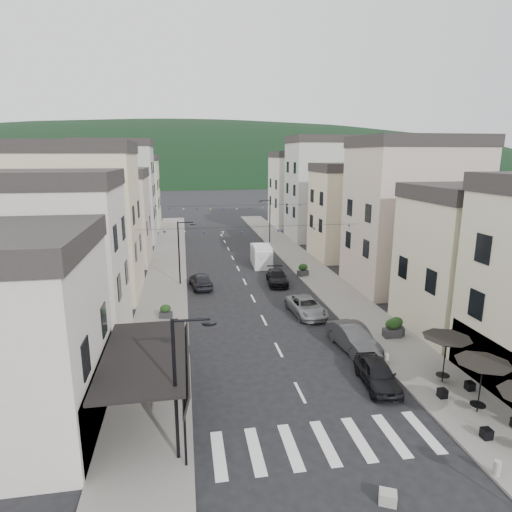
{
  "coord_description": "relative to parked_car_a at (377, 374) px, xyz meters",
  "views": [
    {
      "loc": [
        -5.52,
        -13.05,
        11.84
      ],
      "look_at": [
        0.4,
        21.83,
        3.5
      ],
      "focal_mm": 30.0,
      "sensor_mm": 36.0,
      "label": 1
    }
  ],
  "objects": [
    {
      "name": "boutique_awning",
      "position": [
        -11.44,
        -1.0,
        2.43
      ],
      "size": [
        3.77,
        7.5,
        3.28
      ],
      "color": "black",
      "rests_on": "ground"
    },
    {
      "name": "parked_car_a",
      "position": [
        0.0,
        0.0,
        0.0
      ],
      "size": [
        1.96,
        4.13,
        1.36
      ],
      "primitive_type": "imported",
      "rotation": [
        0.0,
        0.0,
        -0.09
      ],
      "color": "black",
      "rests_on": "ground"
    },
    {
      "name": "pedestrian_b",
      "position": [
        -10.42,
        6.88,
        0.25
      ],
      "size": [
        0.98,
        0.9,
        1.62
      ],
      "primitive_type": "imported",
      "rotation": [
        0.0,
        0.0,
        -0.47
      ],
      "color": "black",
      "rests_on": "sidewalk_left"
    },
    {
      "name": "sidewalk_left",
      "position": [
        -11.69,
        26.0,
        -0.62
      ],
      "size": [
        4.0,
        76.0,
        0.12
      ],
      "primitive_type": "cube",
      "color": "slate",
      "rests_on": "ground"
    },
    {
      "name": "bollards",
      "position": [
        -4.19,
        -0.5,
        -0.26
      ],
      "size": [
        11.66,
        10.26,
        0.6
      ],
      "color": "gray",
      "rests_on": "ground"
    },
    {
      "name": "planter_lb",
      "position": [
        -11.31,
        11.42,
        -0.06
      ],
      "size": [
        0.99,
        0.66,
        1.02
      ],
      "rotation": [
        0.0,
        0.0,
        -0.18
      ],
      "color": "#29282B",
      "rests_on": "sidewalk_left"
    },
    {
      "name": "delivery_van",
      "position": [
        -1.48,
        25.95,
        0.46
      ],
      "size": [
        2.19,
        4.96,
        2.33
      ],
      "rotation": [
        0.0,
        0.0,
        -0.05
      ],
      "color": "silver",
      "rests_on": "ground"
    },
    {
      "name": "parked_car_d",
      "position": [
        -1.26,
        18.83,
        -0.03
      ],
      "size": [
        2.25,
        4.62,
        1.29
      ],
      "primitive_type": "imported",
      "rotation": [
        0.0,
        0.0,
        -0.1
      ],
      "color": "black",
      "rests_on": "ground"
    },
    {
      "name": "concrete_block_b",
      "position": [
        -3.08,
        -7.44,
        -0.46
      ],
      "size": [
        0.73,
        0.66,
        0.45
      ],
      "primitive_type": "cube",
      "rotation": [
        0.0,
        0.0,
        -0.44
      ],
      "color": "gray",
      "rests_on": "ground"
    },
    {
      "name": "buildings_row_right",
      "position": [
        10.31,
        30.59,
        5.64
      ],
      "size": [
        10.2,
        54.16,
        14.5
      ],
      "color": "beige",
      "rests_on": "ground"
    },
    {
      "name": "planter_ra",
      "position": [
        3.96,
        5.7,
        0.04
      ],
      "size": [
        1.22,
        0.83,
        1.25
      ],
      "rotation": [
        0.0,
        0.0,
        -0.21
      ],
      "color": "#29292B",
      "rests_on": "sidewalk_right"
    },
    {
      "name": "planter_rc",
      "position": [
        1.81,
        20.75,
        0.03
      ],
      "size": [
        1.24,
        0.99,
        1.22
      ],
      "rotation": [
        0.0,
        0.0,
        0.42
      ],
      "color": "#313133",
      "rests_on": "sidewalk_right"
    },
    {
      "name": "parked_car_c",
      "position": [
        -0.8,
        10.58,
        -0.03
      ],
      "size": [
        2.52,
        4.85,
        1.31
      ],
      "primitive_type": "imported",
      "rotation": [
        0.0,
        0.0,
        0.08
      ],
      "color": "gray",
      "rests_on": "ground"
    },
    {
      "name": "streetlamp_right_far",
      "position": [
        1.63,
        38.0,
        3.02
      ],
      "size": [
        1.7,
        0.56,
        6.0
      ],
      "color": "black",
      "rests_on": "ground"
    },
    {
      "name": "planter_rb",
      "position": [
        3.58,
        5.39,
        0.06
      ],
      "size": [
        1.17,
        0.68,
        1.28
      ],
      "rotation": [
        0.0,
        0.0,
        -0.04
      ],
      "color": "#303033",
      "rests_on": "sidewalk_right"
    },
    {
      "name": "parked_car_b",
      "position": [
        0.41,
        4.3,
        0.09
      ],
      "size": [
        2.15,
        4.82,
        1.54
      ],
      "primitive_type": "imported",
      "rotation": [
        0.0,
        0.0,
        0.12
      ],
      "color": "#333335",
      "rests_on": "ground"
    },
    {
      "name": "ground",
      "position": [
        -4.19,
        -6.0,
        -0.68
      ],
      "size": [
        700.0,
        700.0,
        0.0
      ],
      "primitive_type": "plane",
      "color": "black",
      "rests_on": "ground"
    },
    {
      "name": "bunting_far",
      "position": [
        -4.19,
        32.0,
        4.97
      ],
      "size": [
        19.0,
        0.28,
        0.62
      ],
      "color": "black",
      "rests_on": "ground"
    },
    {
      "name": "streetlamp_left_far",
      "position": [
        -10.01,
        20.0,
        3.02
      ],
      "size": [
        1.7,
        0.56,
        6.0
      ],
      "color": "black",
      "rests_on": "ground"
    },
    {
      "name": "sidewalk_right",
      "position": [
        3.31,
        26.0,
        -0.62
      ],
      "size": [
        4.0,
        76.0,
        0.12
      ],
      "primitive_type": "cube",
      "color": "slate",
      "rests_on": "ground"
    },
    {
      "name": "bunting_near",
      "position": [
        -4.19,
        16.0,
        4.97
      ],
      "size": [
        19.0,
        0.28,
        0.62
      ],
      "color": "black",
      "rests_on": "ground"
    },
    {
      "name": "cafe_terrace",
      "position": [
        3.51,
        -3.2,
        1.68
      ],
      "size": [
        2.5,
        8.1,
        2.53
      ],
      "color": "black",
      "rests_on": "ground"
    },
    {
      "name": "streetlamp_left_near",
      "position": [
        -10.01,
        -4.0,
        3.02
      ],
      "size": [
        1.7,
        0.56,
        6.0
      ],
      "color": "black",
      "rests_on": "ground"
    },
    {
      "name": "pedestrian_a",
      "position": [
        -13.14,
        5.06,
        0.2
      ],
      "size": [
        0.65,
        0.55,
        1.52
      ],
      "primitive_type": "imported",
      "rotation": [
        0.0,
        0.0,
        0.39
      ],
      "color": "black",
      "rests_on": "sidewalk_left"
    },
    {
      "name": "planter_la",
      "position": [
        -10.19,
        5.14,
        -0.05
      ],
      "size": [
        1.02,
        0.66,
        1.06
      ],
      "rotation": [
        0.0,
        0.0,
        -0.15
      ],
      "color": "#2B2B2D",
      "rests_on": "sidewalk_left"
    },
    {
      "name": "hill_backdrop",
      "position": [
        -4.19,
        294.0,
        -0.68
      ],
      "size": [
        640.0,
        360.0,
        70.0
      ],
      "primitive_type": "ellipsoid",
      "color": "black",
      "rests_on": "ground"
    },
    {
      "name": "buildings_row_left",
      "position": [
        -18.69,
        31.75,
        5.44
      ],
      "size": [
        10.2,
        54.16,
        14.0
      ],
      "color": "beige",
      "rests_on": "ground"
    },
    {
      "name": "parked_car_e",
      "position": [
        -8.42,
        18.76,
        0.04
      ],
      "size": [
        2.26,
        4.42,
        1.44
      ],
      "primitive_type": "imported",
      "rotation": [
        0.0,
        0.0,
        3.28
      ],
      "color": "black",
      "rests_on": "ground"
    }
  ]
}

